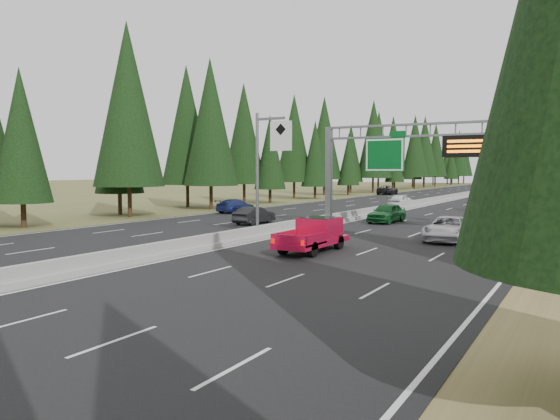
{
  "coord_description": "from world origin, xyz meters",
  "views": [
    {
      "loc": [
        18.55,
        -4.28,
        4.46
      ],
      "look_at": [
        4.55,
        20.0,
        2.43
      ],
      "focal_mm": 35.0,
      "sensor_mm": 36.0,
      "label": 1
    }
  ],
  "objects": [
    {
      "name": "car_onc_near",
      "position": [
        -5.62,
        33.4,
        0.79
      ],
      "size": [
        1.57,
        4.35,
        1.43
      ],
      "primitive_type": "imported",
      "rotation": [
        0.0,
        0.0,
        3.13
      ],
      "color": "black",
      "rests_on": "road"
    },
    {
      "name": "tree_row_left",
      "position": [
        -22.03,
        76.51,
        9.65
      ],
      "size": [
        11.9,
        244.19,
        18.83
      ],
      "color": "black",
      "rests_on": "ground"
    },
    {
      "name": "car_ahead_green",
      "position": [
        3.44,
        40.0,
        0.9
      ],
      "size": [
        2.3,
        4.96,
        1.65
      ],
      "primitive_type": "imported",
      "rotation": [
        0.0,
        0.0,
        -0.07
      ],
      "color": "#155E26",
      "rests_on": "road"
    },
    {
      "name": "car_ahead_far",
      "position": [
        6.96,
        127.56,
        0.85
      ],
      "size": [
        2.0,
        4.61,
        1.55
      ],
      "primitive_type": "imported",
      "rotation": [
        0.0,
        0.0,
        -0.04
      ],
      "color": "black",
      "rests_on": "road"
    },
    {
      "name": "car_ahead_dkred",
      "position": [
        11.93,
        76.84,
        0.8
      ],
      "size": [
        1.92,
        4.48,
        1.44
      ],
      "primitive_type": "imported",
      "rotation": [
        0.0,
        0.0,
        -0.09
      ],
      "color": "maroon",
      "rests_on": "road"
    },
    {
      "name": "hov_sign_pole",
      "position": [
        0.58,
        24.97,
        4.72
      ],
      "size": [
        2.8,
        0.5,
        8.0
      ],
      "color": "slate",
      "rests_on": "road"
    },
    {
      "name": "car_ahead_dkgrey",
      "position": [
        6.43,
        74.52,
        0.87
      ],
      "size": [
        2.39,
        5.5,
        1.57
      ],
      "primitive_type": "imported",
      "rotation": [
        0.0,
        0.0,
        -0.03
      ],
      "color": "black",
      "rests_on": "road"
    },
    {
      "name": "median_barrier",
      "position": [
        0.0,
        80.0,
        0.41
      ],
      "size": [
        0.7,
        260.0,
        0.85
      ],
      "color": "gray",
      "rests_on": "road"
    },
    {
      "name": "car_onc_white",
      "position": [
        -1.5,
        59.83,
        0.87
      ],
      "size": [
        2.33,
        4.79,
        1.58
      ],
      "primitive_type": "imported",
      "rotation": [
        0.0,
        0.0,
        3.04
      ],
      "color": "silver",
      "rests_on": "road"
    },
    {
      "name": "red_pickup",
      "position": [
        5.47,
        22.36,
        1.08
      ],
      "size": [
        1.99,
        5.57,
        1.81
      ],
      "color": "black",
      "rests_on": "road"
    },
    {
      "name": "road",
      "position": [
        0.0,
        80.0,
        0.04
      ],
      "size": [
        32.0,
        260.0,
        0.08
      ],
      "primitive_type": "cube",
      "color": "black",
      "rests_on": "ground"
    },
    {
      "name": "car_ahead_white",
      "position": [
        7.5,
        123.01,
        0.73
      ],
      "size": [
        2.33,
        4.74,
        1.3
      ],
      "primitive_type": "imported",
      "rotation": [
        0.0,
        0.0,
        0.04
      ],
      "color": "silver",
      "rests_on": "road"
    },
    {
      "name": "car_onc_blue",
      "position": [
        -13.85,
        42.63,
        0.79
      ],
      "size": [
        2.35,
        5.01,
        1.41
      ],
      "primitive_type": "imported",
      "rotation": [
        0.0,
        0.0,
        3.06
      ],
      "color": "navy",
      "rests_on": "road"
    },
    {
      "name": "shoulder_left",
      "position": [
        -17.8,
        80.0,
        0.03
      ],
      "size": [
        3.6,
        260.0,
        0.06
      ],
      "primitive_type": "cube",
      "color": "#505628",
      "rests_on": "ground"
    },
    {
      "name": "silver_minivan",
      "position": [
        10.76,
        30.31,
        0.84
      ],
      "size": [
        2.72,
        5.54,
        1.51
      ],
      "primitive_type": "imported",
      "rotation": [
        0.0,
        0.0,
        0.04
      ],
      "color": "silver",
      "rests_on": "road"
    },
    {
      "name": "sign_gantry",
      "position": [
        8.92,
        34.88,
        5.27
      ],
      "size": [
        16.75,
        0.98,
        7.8
      ],
      "color": "slate",
      "rests_on": "road"
    },
    {
      "name": "car_onc_far",
      "position": [
        -14.5,
        92.8,
        0.91
      ],
      "size": [
        3.06,
        6.08,
        1.65
      ],
      "primitive_type": "imported",
      "rotation": [
        0.0,
        0.0,
        3.2
      ],
      "color": "black",
      "rests_on": "road"
    }
  ]
}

